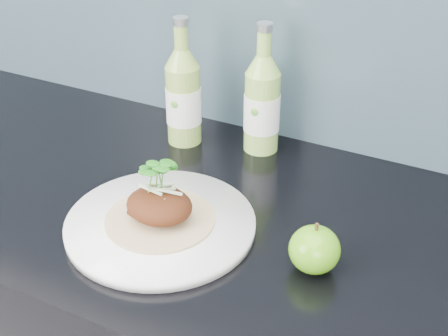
{
  "coord_description": "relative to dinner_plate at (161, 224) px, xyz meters",
  "views": [
    {
      "loc": [
        0.42,
        0.96,
        1.48
      ],
      "look_at": [
        0.06,
        1.67,
        1.0
      ],
      "focal_mm": 50.0,
      "sensor_mm": 36.0,
      "label": 1
    }
  ],
  "objects": [
    {
      "name": "cider_bottle_right",
      "position": [
        0.03,
        0.3,
        0.09
      ],
      "size": [
        0.09,
        0.09,
        0.25
      ],
      "rotation": [
        0.0,
        0.0,
        -0.42
      ],
      "color": "#8FC050",
      "rests_on": "kitchen_counter"
    },
    {
      "name": "green_apple",
      "position": [
        0.24,
        0.02,
        0.03
      ],
      "size": [
        0.08,
        0.08,
        0.08
      ],
      "rotation": [
        0.0,
        0.0,
        -0.14
      ],
      "color": "#3E910F",
      "rests_on": "kitchen_counter"
    },
    {
      "name": "cider_bottle_left",
      "position": [
        -0.11,
        0.26,
        0.09
      ],
      "size": [
        0.08,
        0.08,
        0.25
      ],
      "rotation": [
        0.0,
        0.0,
        0.18
      ],
      "color": "#8BB049",
      "rests_on": "kitchen_counter"
    },
    {
      "name": "dinner_plate",
      "position": [
        0.0,
        0.0,
        0.0
      ],
      "size": [
        0.34,
        0.34,
        0.02
      ],
      "color": "white",
      "rests_on": "kitchen_counter"
    },
    {
      "name": "pork_taco",
      "position": [
        -0.0,
        0.0,
        0.04
      ],
      "size": [
        0.17,
        0.17,
        0.1
      ],
      "color": "tan",
      "rests_on": "dinner_plate"
    }
  ]
}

